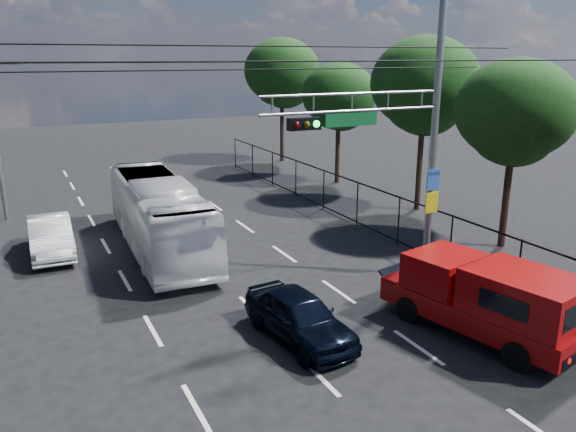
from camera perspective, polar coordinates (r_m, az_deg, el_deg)
lane_markings at (r=22.33m, az=-9.62°, el=-3.40°), size 6.12×38.00×0.01m
signal_mast at (r=18.22m, az=11.79°, el=9.07°), size 6.43×0.39×9.50m
utility_wires at (r=16.20m, az=-5.27°, el=15.58°), size 22.00×5.04×0.74m
fence_right at (r=23.69m, az=9.47°, el=0.34°), size 0.06×34.03×2.00m
tree_right_b at (r=23.05m, az=22.04°, el=9.17°), size 4.50×4.50×7.31m
tree_right_c at (r=27.73m, az=13.69°, el=12.24°), size 5.10×5.10×8.29m
tree_right_d at (r=33.25m, az=5.19°, el=11.64°), size 4.32×4.32×7.02m
tree_right_e at (r=40.31m, az=-0.62°, el=13.99°), size 5.28×5.28×8.58m
red_pickup at (r=16.07m, az=19.36°, el=-7.72°), size 3.14×5.90×2.09m
navy_hatchback at (r=15.14m, az=1.17°, el=-10.14°), size 1.96×4.03×1.33m
white_bus at (r=22.35m, az=-12.99°, el=0.20°), size 2.83×10.21×2.82m
white_van at (r=23.21m, az=-22.97°, el=-1.90°), size 1.58×4.33×1.42m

